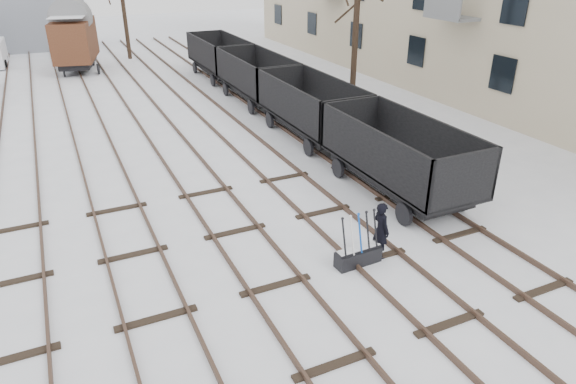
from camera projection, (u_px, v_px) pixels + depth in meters
name	position (u px, v px, depth m)	size (l,w,h in m)	color
ground	(276.00, 286.00, 12.97)	(120.00, 120.00, 0.00)	white
tracks	(158.00, 128.00, 24.10)	(13.90, 52.00, 0.16)	black
shed_right	(40.00, 19.00, 43.11)	(7.00, 6.00, 4.50)	gray
ground_frame	(358.00, 255.00, 13.77)	(1.32, 0.49, 1.49)	black
worker	(381.00, 230.00, 13.91)	(0.60, 0.39, 1.63)	black
freight_wagon_a	(397.00, 167.00, 17.49)	(2.50, 6.26, 2.55)	black
freight_wagon_b	(311.00, 116.00, 22.72)	(2.50, 6.26, 2.55)	black
freight_wagon_c	(257.00, 84.00, 27.94)	(2.50, 6.26, 2.55)	black
freight_wagon_d	(220.00, 63.00, 33.17)	(2.50, 6.26, 2.55)	black
box_van_wagon	(74.00, 38.00, 34.45)	(3.61, 5.34, 3.73)	black
tree_near	(355.00, 34.00, 25.20)	(0.30, 0.30, 7.74)	black
tree_far_left	(71.00, 9.00, 37.28)	(0.30, 0.30, 7.32)	black
tree_far_right	(124.00, 9.00, 37.69)	(0.30, 0.30, 7.16)	black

